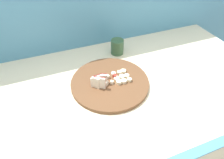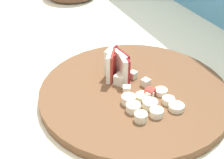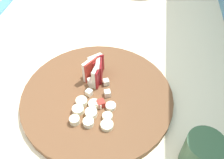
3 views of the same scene
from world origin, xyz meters
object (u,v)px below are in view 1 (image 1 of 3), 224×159
object	(u,v)px
apple_wedge_fan	(99,81)
banana_slice_rows	(122,77)
apple_dice_pile	(108,80)
small_jar	(117,47)
cutting_board	(110,82)

from	to	relation	value
apple_wedge_fan	banana_slice_rows	distance (m)	0.12
apple_wedge_fan	apple_dice_pile	size ratio (longest dim) A/B	0.88
banana_slice_rows	small_jar	bearing A→B (deg)	73.00
apple_dice_pile	banana_slice_rows	size ratio (longest dim) A/B	0.91
cutting_board	small_jar	world-z (taller)	small_jar
cutting_board	apple_dice_pile	world-z (taller)	apple_dice_pile
cutting_board	banana_slice_rows	world-z (taller)	banana_slice_rows
cutting_board	small_jar	distance (m)	0.28
banana_slice_rows	small_jar	distance (m)	0.25
cutting_board	apple_dice_pile	bearing A→B (deg)	-177.48
apple_wedge_fan	small_jar	size ratio (longest dim) A/B	0.94
apple_dice_pile	apple_wedge_fan	bearing A→B (deg)	-165.63
cutting_board	small_jar	size ratio (longest dim) A/B	4.40
apple_wedge_fan	banana_slice_rows	size ratio (longest dim) A/B	0.80
small_jar	apple_dice_pile	bearing A→B (deg)	-120.95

